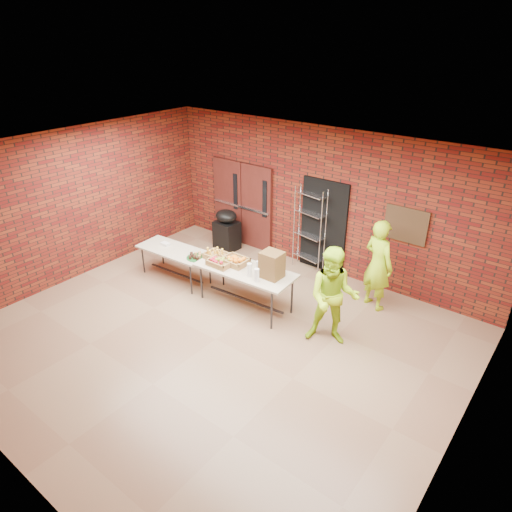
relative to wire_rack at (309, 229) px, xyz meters
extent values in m
cube|color=#826046|center=(0.17, -3.32, -0.98)|extent=(8.00, 7.00, 0.04)
cube|color=silver|center=(0.17, -3.32, 2.26)|extent=(8.00, 7.00, 0.04)
cube|color=maroon|center=(0.17, 0.20, 0.64)|extent=(8.00, 0.04, 3.20)
cube|color=maroon|center=(-3.85, -3.32, 0.64)|extent=(0.04, 7.00, 3.20)
cube|color=maroon|center=(4.19, -3.32, 0.64)|extent=(0.04, 7.00, 3.20)
cube|color=#461814|center=(-2.48, 0.12, 0.09)|extent=(0.88, 0.08, 2.10)
cube|color=#461814|center=(-1.58, 0.12, 0.09)|extent=(0.88, 0.08, 2.10)
cube|color=black|center=(-2.20, 0.07, 0.39)|extent=(0.12, 0.02, 0.90)
cube|color=black|center=(-1.30, 0.07, 0.39)|extent=(0.12, 0.02, 0.90)
cube|color=#ACADB3|center=(-2.03, 0.06, 0.04)|extent=(1.70, 0.04, 0.05)
cube|color=black|center=(0.27, 0.14, 0.09)|extent=(1.10, 0.06, 2.10)
cube|color=#392616|center=(2.07, 0.13, 0.59)|extent=(0.85, 0.04, 0.70)
cube|color=tan|center=(-2.02, -2.20, -0.29)|extent=(1.73, 0.81, 0.04)
cube|color=#2C2B30|center=(-2.02, -2.20, -0.85)|extent=(1.50, 0.13, 0.03)
cylinder|color=#2C2B30|center=(-2.77, -1.92, -0.63)|extent=(0.03, 0.03, 0.66)
cylinder|color=#2C2B30|center=(-1.27, -1.92, -0.63)|extent=(0.03, 0.03, 0.66)
cylinder|color=#2C2B30|center=(-2.77, -2.48, -0.63)|extent=(0.03, 0.03, 0.66)
cylinder|color=#2C2B30|center=(-1.27, -2.48, -0.63)|extent=(0.03, 0.03, 0.66)
cube|color=tan|center=(-0.12, -2.12, -0.17)|extent=(2.02, 0.95, 0.04)
cube|color=#2C2B30|center=(-0.12, -2.12, -0.83)|extent=(1.75, 0.16, 0.03)
cylinder|color=#2C2B30|center=(-1.00, -1.79, -0.58)|extent=(0.04, 0.04, 0.77)
cylinder|color=#2C2B30|center=(0.76, -1.79, -0.58)|extent=(0.04, 0.04, 0.77)
cylinder|color=#2C2B30|center=(-1.00, -2.45, -0.58)|extent=(0.04, 0.04, 0.77)
cylinder|color=#2C2B30|center=(0.76, -2.45, -0.58)|extent=(0.04, 0.04, 0.77)
cube|color=olive|center=(-0.86, -2.11, -0.12)|extent=(0.46, 0.36, 0.07)
cube|color=olive|center=(-0.42, -2.07, -0.11)|extent=(0.50, 0.39, 0.08)
cube|color=olive|center=(-0.61, -2.28, -0.11)|extent=(0.47, 0.36, 0.07)
cylinder|color=#154F1F|center=(-1.36, -2.19, -0.26)|extent=(0.42, 0.42, 0.02)
cube|color=silver|center=(-2.33, -2.17, -0.24)|extent=(0.19, 0.13, 0.06)
cube|color=#543B1C|center=(0.46, -2.05, 0.10)|extent=(0.39, 0.34, 0.51)
cylinder|color=silver|center=(0.12, -2.28, -0.02)|extent=(0.09, 0.09, 0.27)
cylinder|color=silver|center=(0.35, -2.36, -0.02)|extent=(0.09, 0.09, 0.26)
cylinder|color=silver|center=(0.16, -2.08, -0.03)|extent=(0.08, 0.08, 0.24)
cube|color=black|center=(-2.13, -0.38, -0.60)|extent=(0.58, 0.48, 0.72)
ellipsoid|color=black|center=(-2.13, -0.38, -0.09)|extent=(0.57, 0.49, 0.31)
imported|color=#A2D818|center=(1.89, -0.57, -0.05)|extent=(0.78, 0.64, 1.83)
imported|color=#A2D818|center=(1.78, -2.10, -0.06)|extent=(1.08, 0.98, 1.80)
camera|label=1|loc=(4.77, -8.06, 4.01)|focal=32.00mm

